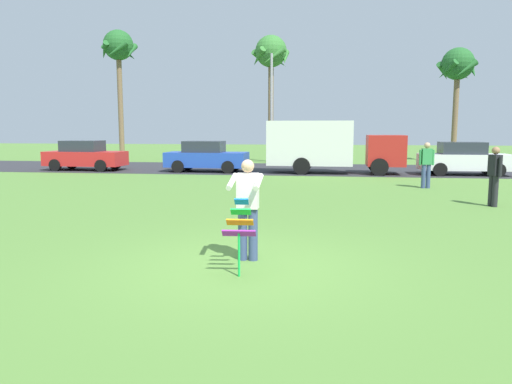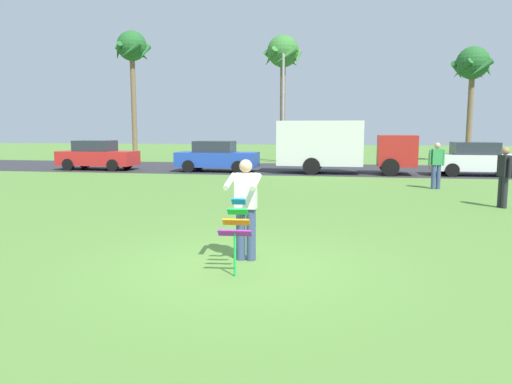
# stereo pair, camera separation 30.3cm
# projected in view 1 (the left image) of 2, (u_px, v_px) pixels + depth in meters

# --- Properties ---
(ground_plane) EXTENTS (120.00, 120.00, 0.00)m
(ground_plane) POSITION_uv_depth(u_px,v_px,m) (243.00, 266.00, 7.94)
(ground_plane) COLOR #568438
(road_strip) EXTENTS (120.00, 8.00, 0.01)m
(road_strip) POSITION_uv_depth(u_px,v_px,m) (300.00, 169.00, 26.85)
(road_strip) COLOR #2D2D33
(road_strip) RESTS_ON ground
(person_kite_flyer) EXTENTS (0.54, 0.65, 1.73)m
(person_kite_flyer) POSITION_uv_depth(u_px,v_px,m) (248.00, 206.00, 8.14)
(person_kite_flyer) COLOR #384772
(person_kite_flyer) RESTS_ON ground
(kite_held) EXTENTS (0.52, 0.66, 1.15)m
(kite_held) POSITION_uv_depth(u_px,v_px,m) (240.00, 225.00, 7.43)
(kite_held) COLOR blue
(kite_held) RESTS_ON ground
(parked_car_red) EXTENTS (4.25, 1.93, 1.60)m
(parked_car_red) POSITION_uv_depth(u_px,v_px,m) (85.00, 156.00, 25.98)
(parked_car_red) COLOR red
(parked_car_red) RESTS_ON ground
(parked_car_blue) EXTENTS (4.24, 1.91, 1.60)m
(parked_car_blue) POSITION_uv_depth(u_px,v_px,m) (206.00, 157.00, 25.05)
(parked_car_blue) COLOR #2347B7
(parked_car_blue) RESTS_ON ground
(parked_truck_red_cab) EXTENTS (6.74, 2.21, 2.62)m
(parked_truck_red_cab) POSITION_uv_depth(u_px,v_px,m) (327.00, 145.00, 24.11)
(parked_truck_red_cab) COLOR #B2231E
(parked_truck_red_cab) RESTS_ON ground
(parked_car_white) EXTENTS (4.20, 1.84, 1.60)m
(parked_car_white) POSITION_uv_depth(u_px,v_px,m) (464.00, 159.00, 23.29)
(parked_car_white) COLOR white
(parked_car_white) RESTS_ON ground
(palm_tree_left_near) EXTENTS (2.58, 2.71, 9.13)m
(palm_tree_left_near) POSITION_uv_depth(u_px,v_px,m) (119.00, 51.00, 33.97)
(palm_tree_left_near) COLOR brown
(palm_tree_left_near) RESTS_ON ground
(palm_tree_right_near) EXTENTS (2.58, 2.71, 8.40)m
(palm_tree_right_near) POSITION_uv_depth(u_px,v_px,m) (271.00, 57.00, 32.09)
(palm_tree_right_near) COLOR brown
(palm_tree_right_near) RESTS_ON ground
(palm_tree_centre_far) EXTENTS (2.58, 2.71, 7.53)m
(palm_tree_centre_far) POSITION_uv_depth(u_px,v_px,m) (458.00, 68.00, 31.78)
(palm_tree_centre_far) COLOR brown
(palm_tree_centre_far) RESTS_ON ground
(streetlight_pole) EXTENTS (0.24, 1.65, 7.00)m
(streetlight_pole) POSITION_uv_depth(u_px,v_px,m) (272.00, 101.00, 31.22)
(streetlight_pole) COLOR #9E9EA3
(streetlight_pole) RESTS_ON ground
(person_walker_near) EXTENTS (0.31, 0.55, 1.73)m
(person_walker_near) POSITION_uv_depth(u_px,v_px,m) (494.00, 174.00, 13.86)
(person_walker_near) COLOR #26262B
(person_walker_near) RESTS_ON ground
(person_walker_far) EXTENTS (0.57, 0.26, 1.73)m
(person_walker_far) POSITION_uv_depth(u_px,v_px,m) (426.00, 164.00, 18.13)
(person_walker_far) COLOR #384772
(person_walker_far) RESTS_ON ground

